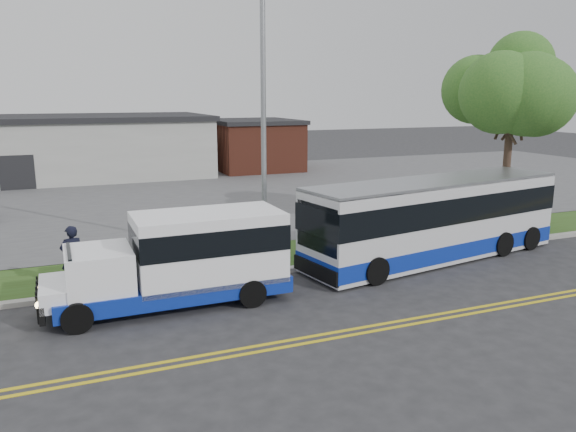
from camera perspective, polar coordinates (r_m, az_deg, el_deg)
name	(u,v)px	position (r m, az deg, el deg)	size (l,w,h in m)	color
ground	(201,295)	(16.84, -8.82, -7.96)	(140.00, 140.00, 0.00)	#28282B
lane_line_north	(240,349)	(13.40, -4.85, -13.30)	(70.00, 0.12, 0.01)	gold
lane_line_south	(244,354)	(13.14, -4.45, -13.83)	(70.00, 0.12, 0.01)	gold
curb	(193,281)	(17.83, -9.66, -6.58)	(80.00, 0.30, 0.15)	#9E9B93
verge	(181,266)	(19.51, -10.83, -5.04)	(80.00, 3.30, 0.10)	#2E4517
parking_lot	(130,197)	(33.11, -15.74, 1.82)	(80.00, 25.00, 0.10)	#4C4C4F
commercial_building	(20,148)	(42.64, -25.58, 6.22)	(25.40, 10.40, 4.35)	#9E9E99
brick_wing	(254,145)	(43.90, -3.49, 7.24)	(6.30, 7.30, 3.90)	brown
tree_east	(513,84)	(25.43, 21.93, 12.36)	(5.20, 5.20, 8.33)	#3A2920
streetlight_near	(264,111)	(19.29, -2.44, 10.63)	(0.35, 1.53, 9.50)	gray
shuttle_bus	(186,256)	(15.91, -10.33, -4.04)	(6.71, 2.31, 2.56)	#0D2794
transit_bus	(434,219)	(20.56, 14.65, -0.31)	(10.56, 4.07, 2.86)	silver
pedestrian	(72,257)	(17.95, -21.06, -3.87)	(0.69, 0.45, 1.89)	black
grocery_bag_left	(64,285)	(17.94, -21.81, -6.56)	(0.32, 0.32, 0.32)	white
grocery_bag_right	(85,278)	(18.42, -19.96, -5.93)	(0.32, 0.32, 0.32)	white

